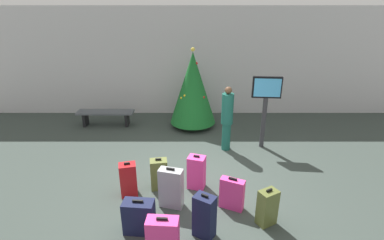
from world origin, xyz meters
TOP-DOWN VIEW (x-y plane):
  - ground_plane at (0.00, 0.00)m, footprint 16.00×16.00m
  - back_wall at (0.00, 4.53)m, footprint 16.00×0.20m
  - holiday_tree at (-0.01, 3.23)m, footprint 1.40×1.40m
  - flight_info_kiosk at (1.85, 1.83)m, footprint 0.74×0.15m
  - waiting_bench at (-2.75, 3.30)m, footprint 1.76×0.44m
  - traveller_0 at (0.86, 1.67)m, footprint 0.33×0.33m
  - suitcase_0 at (0.71, -0.71)m, footprint 0.47×0.34m
  - suitcase_1 at (-0.71, -0.07)m, footprint 0.38×0.29m
  - suitcase_2 at (-0.47, -1.78)m, footprint 0.50×0.28m
  - suitcase_3 at (0.06, -0.05)m, footprint 0.40×0.35m
  - suitcase_4 at (-0.42, -0.65)m, footprint 0.48×0.32m
  - suitcase_5 at (-1.29, -0.30)m, footprint 0.37×0.31m
  - suitcase_6 at (-0.91, -1.31)m, footprint 0.53×0.32m
  - suitcase_7 at (1.26, -1.12)m, footprint 0.39×0.35m
  - suitcase_8 at (0.17, -1.41)m, footprint 0.41×0.37m

SIDE VIEW (x-z plane):
  - ground_plane at x=0.00m, z-range 0.00..0.00m
  - suitcase_6 at x=-0.91m, z-range -0.02..0.61m
  - suitcase_0 at x=0.71m, z-range -0.02..0.64m
  - suitcase_2 at x=-0.47m, z-range -0.02..0.66m
  - suitcase_1 at x=-0.71m, z-range -0.02..0.68m
  - suitcase_7 at x=1.26m, z-range -0.02..0.69m
  - suitcase_5 at x=-1.29m, z-range -0.02..0.72m
  - suitcase_3 at x=0.06m, z-range -0.02..0.73m
  - waiting_bench at x=-2.75m, z-range 0.13..0.61m
  - suitcase_8 at x=0.17m, z-range -0.02..0.79m
  - suitcase_4 at x=-0.42m, z-range -0.02..0.81m
  - traveller_0 at x=0.86m, z-range 0.05..1.77m
  - holiday_tree at x=-0.01m, z-range 0.02..2.47m
  - flight_info_kiosk at x=1.85m, z-range 0.35..2.27m
  - back_wall at x=0.00m, z-range 0.00..3.56m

